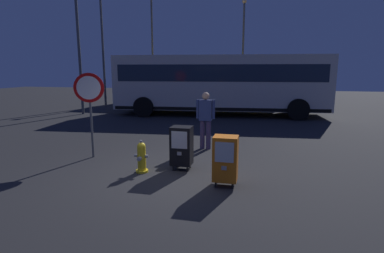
# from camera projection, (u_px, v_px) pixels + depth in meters

# --- Properties ---
(ground_plane) EXTENTS (60.00, 60.00, 0.00)m
(ground_plane) POSITION_uv_depth(u_px,v_px,m) (167.00, 176.00, 6.74)
(ground_plane) COLOR #262628
(fire_hydrant) EXTENTS (0.33, 0.32, 0.75)m
(fire_hydrant) POSITION_uv_depth(u_px,v_px,m) (142.00, 157.00, 6.91)
(fire_hydrant) COLOR yellow
(fire_hydrant) RESTS_ON ground_plane
(newspaper_box_primary) EXTENTS (0.48, 0.42, 1.02)m
(newspaper_box_primary) POSITION_uv_depth(u_px,v_px,m) (182.00, 146.00, 7.07)
(newspaper_box_primary) COLOR black
(newspaper_box_primary) RESTS_ON ground_plane
(newspaper_box_secondary) EXTENTS (0.48, 0.42, 1.02)m
(newspaper_box_secondary) POSITION_uv_depth(u_px,v_px,m) (225.00, 158.00, 6.05)
(newspaper_box_secondary) COLOR black
(newspaper_box_secondary) RESTS_ON ground_plane
(stop_sign) EXTENTS (0.71, 0.31, 2.23)m
(stop_sign) POSITION_uv_depth(u_px,v_px,m) (90.00, 97.00, 7.87)
(stop_sign) COLOR #4C4F54
(stop_sign) RESTS_ON ground_plane
(pedestrian) EXTENTS (0.55, 0.22, 1.67)m
(pedestrian) POSITION_uv_depth(u_px,v_px,m) (206.00, 117.00, 8.86)
(pedestrian) COLOR #382D51
(pedestrian) RESTS_ON ground_plane
(bus_near) EXTENTS (10.69, 3.57, 3.00)m
(bus_near) POSITION_uv_depth(u_px,v_px,m) (220.00, 82.00, 15.50)
(bus_near) COLOR beige
(bus_near) RESTS_ON ground_plane
(bus_far) EXTENTS (10.52, 2.83, 3.00)m
(bus_far) POSITION_uv_depth(u_px,v_px,m) (200.00, 79.00, 20.14)
(bus_far) COLOR gold
(bus_far) RESTS_ON ground_plane
(street_light_near_left) EXTENTS (0.32, 0.32, 7.07)m
(street_light_near_left) POSITION_uv_depth(u_px,v_px,m) (78.00, 34.00, 15.37)
(street_light_near_left) COLOR #4C4F54
(street_light_near_left) RESTS_ON ground_plane
(street_light_near_right) EXTENTS (0.32, 0.32, 7.60)m
(street_light_near_right) POSITION_uv_depth(u_px,v_px,m) (152.00, 41.00, 22.54)
(street_light_near_right) COLOR #4C4F54
(street_light_near_right) RESTS_ON ground_plane
(street_light_far_left) EXTENTS (0.32, 0.32, 7.14)m
(street_light_far_left) POSITION_uv_depth(u_px,v_px,m) (243.00, 44.00, 21.55)
(street_light_far_left) COLOR #4C4F54
(street_light_far_left) RESTS_ON ground_plane
(street_light_far_right) EXTENTS (0.32, 0.32, 7.67)m
(street_light_far_right) POSITION_uv_depth(u_px,v_px,m) (102.00, 36.00, 18.98)
(street_light_far_right) COLOR #4C4F54
(street_light_far_right) RESTS_ON ground_plane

